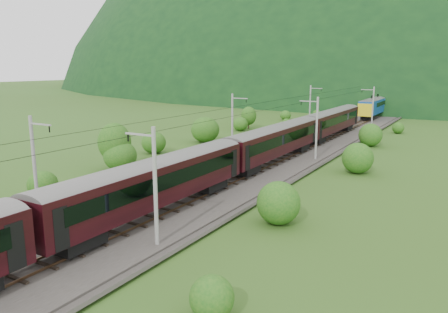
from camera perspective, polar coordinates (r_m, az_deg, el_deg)
The scene contains 15 objects.
ground at distance 34.56m, azimuth -16.79°, elevation -9.28°, with size 600.00×600.00×0.00m, color #335019.
railbed at distance 41.48m, azimuth -6.60°, elevation -5.09°, with size 14.00×220.00×0.30m, color #38332D.
track_left at distance 42.86m, azimuth -9.17°, elevation -4.30°, with size 2.40×220.00×0.27m.
track_right at distance 40.06m, azimuth -3.86°, elevation -5.32°, with size 2.40×220.00×0.27m.
catenary_left at distance 61.95m, azimuth 1.15°, elevation 4.69°, with size 2.54×192.28×8.00m.
catenary_right at distance 56.97m, azimuth 11.94°, elevation 3.82°, with size 2.54×192.28×8.00m.
overhead_wires at distance 40.03m, azimuth -6.83°, elevation 4.48°, with size 4.83×198.00×0.03m.
mountain_main at distance 282.77m, azimuth 26.07°, elevation 8.12°, with size 504.00×360.00×244.00m, color black.
mountain_ridge at distance 352.55m, azimuth 6.66°, elevation 9.70°, with size 336.00×280.00×132.00m, color black.
train at distance 34.60m, azimuth -9.58°, elevation -2.60°, with size 3.08×169.61×5.35m.
hazard_post_near at distance 61.67m, azimuth 6.59°, elevation 1.39°, with size 0.17×0.17×1.60m, color red.
hazard_post_far at distance 63.78m, azimuth 8.20°, elevation 1.65°, with size 0.16×0.16×1.52m, color red.
signal at distance 62.26m, azimuth 2.38°, elevation 2.06°, with size 0.25×0.25×2.29m.
vegetation_left at distance 50.68m, azimuth -19.56°, elevation -0.08°, with size 11.54×149.33×6.18m.
vegetation_right at distance 39.92m, azimuth 10.87°, elevation -3.97°, with size 6.93×107.46×3.19m.
Camera 1 is at (24.23, -21.47, 12.11)m, focal length 35.00 mm.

